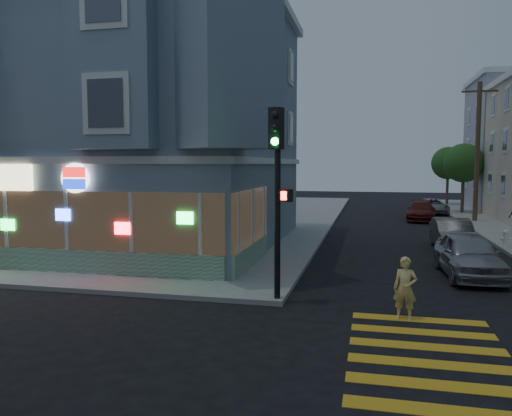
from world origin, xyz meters
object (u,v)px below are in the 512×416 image
(utility_pole, at_px, (477,150))
(parked_car_a, at_px, (469,255))
(fire_hydrant, at_px, (506,237))
(traffic_signal, at_px, (277,171))
(running_child, at_px, (405,288))
(parked_car_d, at_px, (432,206))
(street_tree_near, at_px, (464,163))
(parked_car_b, at_px, (453,235))
(street_tree_far, at_px, (448,163))
(parked_car_c, at_px, (421,211))

(utility_pole, distance_m, parked_car_a, 17.78)
(fire_hydrant, bearing_deg, traffic_signal, -127.26)
(fire_hydrant, bearing_deg, running_child, -113.69)
(running_child, bearing_deg, parked_car_d, 91.77)
(running_child, relative_size, traffic_signal, 0.30)
(street_tree_near, bearing_deg, parked_car_b, -100.68)
(utility_pole, distance_m, fire_hydrant, 11.52)
(parked_car_b, distance_m, fire_hydrant, 2.56)
(parked_car_d, bearing_deg, parked_car_a, -98.11)
(parked_car_b, bearing_deg, fire_hydrant, 18.34)
(traffic_signal, bearing_deg, running_child, 10.01)
(street_tree_far, distance_m, parked_car_b, 25.95)
(street_tree_far, distance_m, parked_car_d, 9.10)
(parked_car_a, relative_size, parked_car_b, 1.03)
(street_tree_near, height_order, parked_car_d, street_tree_near)
(parked_car_b, bearing_deg, traffic_signal, -121.63)
(traffic_signal, bearing_deg, street_tree_far, 94.85)
(utility_pole, distance_m, parked_car_b, 12.63)
(utility_pole, relative_size, parked_car_d, 2.11)
(parked_car_d, relative_size, traffic_signal, 0.81)
(parked_car_a, relative_size, traffic_signal, 0.85)
(utility_pole, relative_size, parked_car_a, 2.03)
(running_child, xyz_separation_m, traffic_signal, (-3.34, 0.56, 2.90))
(parked_car_a, height_order, fire_hydrant, parked_car_a)
(running_child, xyz_separation_m, parked_car_b, (2.73, 10.86, -0.08))
(street_tree_far, bearing_deg, parked_car_d, -105.11)
(running_child, bearing_deg, traffic_signal, 179.98)
(street_tree_near, xyz_separation_m, parked_car_b, (-3.31, -17.53, -3.23))
(running_child, height_order, parked_car_c, running_child)
(traffic_signal, bearing_deg, parked_car_b, 78.99)
(street_tree_near, bearing_deg, utility_pole, -91.91)
(traffic_signal, bearing_deg, street_tree_near, 90.90)
(street_tree_near, distance_m, traffic_signal, 29.37)
(utility_pole, xyz_separation_m, street_tree_near, (0.20, 6.00, -0.86))
(street_tree_near, distance_m, parked_car_a, 23.47)
(parked_car_c, bearing_deg, running_child, -89.42)
(fire_hydrant, bearing_deg, utility_pole, 86.25)
(parked_car_a, relative_size, parked_car_d, 1.04)
(street_tree_far, height_order, parked_car_c, street_tree_far)
(street_tree_far, relative_size, parked_car_c, 1.17)
(traffic_signal, distance_m, fire_hydrant, 14.35)
(running_child, bearing_deg, street_tree_near, 87.49)
(parked_car_b, bearing_deg, parked_car_a, -94.20)
(street_tree_far, height_order, parked_car_b, street_tree_far)
(street_tree_far, height_order, running_child, street_tree_far)
(utility_pole, distance_m, parked_car_d, 7.46)
(parked_car_c, bearing_deg, parked_car_b, -82.18)
(street_tree_far, distance_m, running_child, 37.02)
(street_tree_far, relative_size, parked_car_d, 1.24)
(parked_car_c, distance_m, traffic_signal, 23.41)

